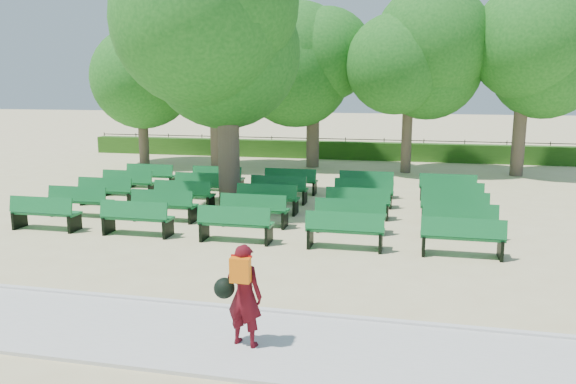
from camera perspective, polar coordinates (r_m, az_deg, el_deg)
The scene contains 9 objects.
ground at distance 16.08m, azimuth -3.91°, elevation -2.99°, with size 120.00×120.00×0.00m, color #CCBE87.
paving at distance 9.58m, azimuth -16.89°, elevation -13.18°, with size 30.00×2.20×0.06m, color silver.
curb at distance 10.50m, azimuth -13.78°, elevation -10.70°, with size 30.00×0.12×0.10m, color silver.
hedge at distance 29.50m, azimuth 3.82°, elevation 4.29°, with size 26.00×0.70×0.90m, color #245115.
fence at distance 29.94m, azimuth 3.93°, elevation 3.52°, with size 26.00×0.10×1.02m, color black, non-canonical shape.
tree_line at distance 25.65m, azimuth 2.43°, elevation 2.28°, with size 21.80×6.80×7.04m, color #20661C, non-canonical shape.
bench_array at distance 16.99m, azimuth -1.94°, elevation -1.88°, with size 1.87×0.65×1.16m.
tree_among at distance 17.56m, azimuth -6.27°, elevation 15.33°, with size 5.96×5.96×7.94m.
person at distance 8.34m, azimuth -4.64°, elevation -10.25°, with size 0.76×0.49×1.54m.
Camera 1 is at (4.47, -14.95, 3.87)m, focal length 35.00 mm.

